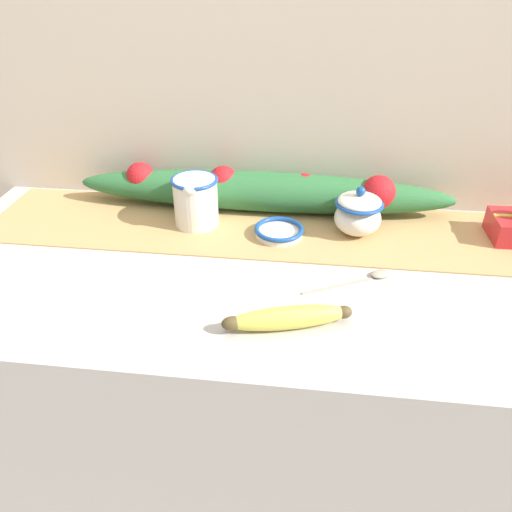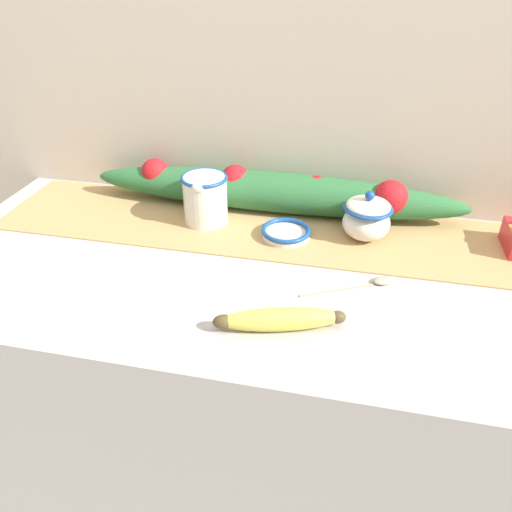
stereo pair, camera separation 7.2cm
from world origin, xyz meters
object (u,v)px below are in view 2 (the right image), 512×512
cream_pitcher (206,197)px  sugar_bowl (367,218)px  banana (279,319)px  small_dish (286,232)px  spoon (375,283)px

cream_pitcher → sugar_bowl: bearing=-0.2°
cream_pitcher → sugar_bowl: (0.35, -0.00, -0.01)m
banana → small_dish: bearing=97.3°
banana → sugar_bowl: bearing=68.8°
small_dish → banana: size_ratio=0.49×
cream_pitcher → small_dish: bearing=-10.0°
small_dish → sugar_bowl: bearing=10.8°
sugar_bowl → spoon: (0.03, -0.17, -0.05)m
banana → cream_pitcher: bearing=124.3°
cream_pitcher → spoon: size_ratio=0.72×
spoon → banana: bearing=-160.0°
spoon → sugar_bowl: bearing=72.4°
small_dish → spoon: 0.24m
banana → spoon: size_ratio=1.29×
small_dish → banana: 0.30m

